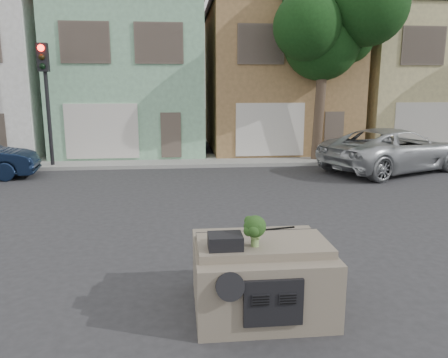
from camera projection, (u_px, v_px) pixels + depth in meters
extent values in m
plane|color=#303033|center=(235.00, 241.00, 9.69)|extent=(120.00, 120.00, 0.00)
cube|color=gray|center=(206.00, 160.00, 19.89)|extent=(40.00, 3.00, 0.15)
cube|color=#87BE96|center=(133.00, 79.00, 22.67)|extent=(7.20, 8.20, 7.55)
cube|color=olive|center=(275.00, 79.00, 23.43)|extent=(7.20, 8.20, 7.55)
cube|color=tan|center=(408.00, 79.00, 24.18)|extent=(7.20, 8.20, 7.55)
imported|color=#B4B7BB|center=(392.00, 171.00, 17.75)|extent=(6.90, 5.15, 1.74)
cube|color=black|center=(47.00, 107.00, 17.75)|extent=(0.40, 0.40, 5.10)
cube|color=#123411|center=(321.00, 66.00, 18.86)|extent=(4.40, 4.00, 8.50)
cube|color=#746958|center=(261.00, 273.00, 6.65)|extent=(2.00, 1.80, 1.12)
cube|color=black|center=(225.00, 241.00, 6.12)|extent=(0.48, 0.38, 0.20)
cube|color=black|center=(274.00, 229.00, 6.93)|extent=(0.69, 0.15, 0.02)
cube|color=#1E3B14|center=(255.00, 231.00, 6.16)|extent=(0.39, 0.39, 0.46)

